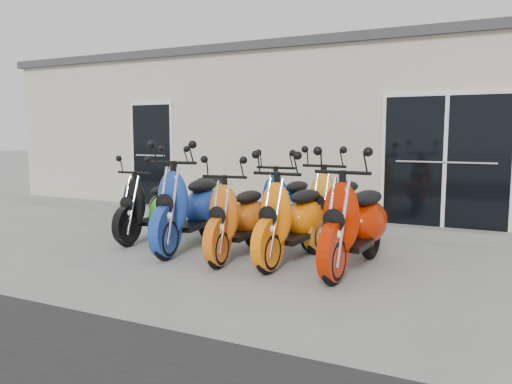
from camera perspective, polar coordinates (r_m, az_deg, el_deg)
ground at (r=7.35m, az=-2.07°, el=-6.31°), size 80.00×80.00×0.00m
building at (r=12.00m, az=9.77°, el=6.33°), size 14.00×6.00×3.20m
roof_cap at (r=12.11m, az=9.93°, el=14.30°), size 14.20×6.20×0.16m
front_step at (r=9.13m, az=3.93°, el=-3.28°), size 14.00×0.40×0.15m
door_left at (r=10.75m, az=-11.76°, el=4.45°), size 1.07×0.08×2.22m
door_right at (r=8.53m, az=20.82°, el=3.61°), size 2.02×0.08×2.22m
scooter_front_black at (r=7.98m, az=-11.93°, el=-0.55°), size 0.78×1.85×1.33m
scooter_front_blue at (r=7.20m, az=-7.61°, el=-0.29°), size 1.06×2.21×1.57m
scooter_front_orange_a at (r=6.65m, az=-2.10°, el=-1.61°), size 0.85×1.93×1.38m
scooter_front_orange_b at (r=6.42m, az=4.19°, el=-1.61°), size 0.82×2.00×1.45m
scooter_front_red at (r=6.10m, az=11.30°, el=-1.87°), size 0.89×2.10×1.52m
scooter_back_green at (r=8.57m, az=-7.15°, el=0.47°), size 1.00×2.07×1.47m
scooter_back_blue at (r=7.79m, az=3.56°, el=-0.24°), size 0.71×1.94×1.43m
scooter_back_yellow at (r=7.48m, az=9.08°, el=-0.36°), size 0.88×2.07×1.49m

